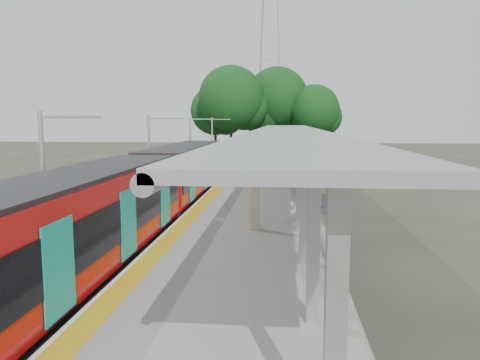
% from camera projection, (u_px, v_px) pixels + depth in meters
% --- Properties ---
extents(trackbed, '(3.00, 70.00, 0.24)m').
position_uv_depth(trackbed, '(184.00, 204.00, 28.09)').
color(trackbed, '#59544C').
rests_on(trackbed, ground).
extents(platform, '(6.00, 50.00, 1.00)m').
position_uv_depth(platform, '(259.00, 199.00, 27.63)').
color(platform, gray).
rests_on(platform, ground).
extents(tactile_strip, '(0.60, 50.00, 0.02)m').
position_uv_depth(tactile_strip, '(217.00, 190.00, 27.79)').
color(tactile_strip, gold).
rests_on(tactile_strip, platform).
extents(end_fence, '(6.00, 0.10, 1.20)m').
position_uv_depth(end_fence, '(271.00, 152.00, 52.13)').
color(end_fence, '#9EA0A5').
rests_on(end_fence, platform).
extents(train, '(2.74, 27.60, 3.62)m').
position_uv_depth(train, '(151.00, 189.00, 20.84)').
color(train, black).
rests_on(train, ground).
extents(canopy, '(3.27, 38.00, 3.66)m').
position_uv_depth(canopy, '(288.00, 139.00, 23.24)').
color(canopy, '#9EA0A5').
rests_on(canopy, platform).
extents(pylon, '(8.00, 4.00, 38.00)m').
position_uv_depth(pylon, '(270.00, 36.00, 77.71)').
color(pylon, '#9EA0A5').
rests_on(pylon, ground).
extents(tree_cluster, '(19.22, 12.90, 12.07)m').
position_uv_depth(tree_cluster, '(259.00, 103.00, 59.77)').
color(tree_cluster, '#382316').
rests_on(tree_cluster, ground).
extents(catenary_masts, '(2.08, 48.16, 5.40)m').
position_uv_depth(catenary_masts, '(151.00, 159.00, 26.90)').
color(catenary_masts, '#9EA0A5').
rests_on(catenary_masts, ground).
extents(bench_mid, '(1.14, 1.75, 1.15)m').
position_uv_depth(bench_mid, '(308.00, 207.00, 18.96)').
color(bench_mid, '#120F4C').
rests_on(bench_mid, platform).
extents(bench_far, '(0.74, 1.51, 0.99)m').
position_uv_depth(bench_far, '(291.00, 179.00, 28.83)').
color(bench_far, '#120F4C').
rests_on(bench_far, platform).
extents(info_pillar_near, '(0.43, 0.43, 1.89)m').
position_uv_depth(info_pillar_near, '(254.00, 208.00, 17.66)').
color(info_pillar_near, '#C7B791').
rests_on(info_pillar_near, platform).
extents(info_pillar_far, '(0.45, 0.45, 2.01)m').
position_uv_depth(info_pillar_far, '(291.00, 176.00, 27.28)').
color(info_pillar_far, '#C7B791').
rests_on(info_pillar_far, platform).
extents(litter_bin, '(0.53, 0.53, 0.85)m').
position_uv_depth(litter_bin, '(295.00, 193.00, 23.74)').
color(litter_bin, '#9EA0A5').
rests_on(litter_bin, platform).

